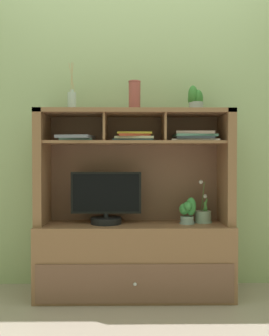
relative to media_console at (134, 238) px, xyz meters
The scene contains 12 objects.
floor_plane 0.42m from the media_console, 90.00° to the right, with size 6.00×6.00×0.02m, color #A69489.
back_wall 1.02m from the media_console, 90.00° to the left, with size 6.00×0.02×2.80m, color #9DB17F.
media_console is the anchor object (origin of this frame).
tv_monitor 0.34m from the media_console, behind, with size 0.50×0.22×0.37m.
potted_orchid 0.53m from the media_console, ahead, with size 0.14×0.14×0.31m.
potted_fern 0.43m from the media_console, ahead, with size 0.12×0.12×0.19m.
magazine_stack_left 0.85m from the media_console, ahead, with size 0.34×0.25×0.07m.
magazine_stack_centre 0.84m from the media_console, behind, with size 0.26×0.27×0.04m.
magazine_stack_right 0.73m from the media_console, 100.41° to the right, with size 0.30×0.21×0.06m.
diffuser_bottle 1.09m from the media_console, behind, with size 0.06×0.06×0.34m.
potted_succulent 1.10m from the media_console, ahead, with size 0.12×0.13×0.18m.
ceramic_vase 1.03m from the media_console, 90.00° to the right, with size 0.09×0.09×0.21m.
Camera 1 is at (-0.04, -2.84, 0.98)m, focal length 42.17 mm.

